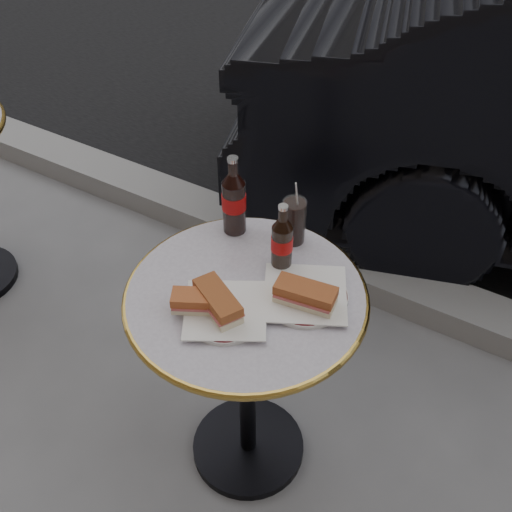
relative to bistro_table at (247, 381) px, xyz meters
The scene contains 11 objects.
ground 0.37m from the bistro_table, ahead, with size 80.00×80.00×0.00m, color slate.
curb 0.95m from the bistro_table, 90.00° to the left, with size 40.00×0.20×0.12m, color gray.
bistro_table is the anchor object (origin of this frame).
plate_left 0.38m from the bistro_table, 95.14° to the right, with size 0.21×0.21×0.01m, color silver.
plate_right 0.40m from the bistro_table, 24.96° to the left, with size 0.22×0.22×0.01m, color silver.
sandwich_left_a 0.42m from the bistro_table, 119.93° to the right, with size 0.13×0.06×0.05m, color #B1572D.
sandwich_left_b 0.41m from the bistro_table, 105.13° to the right, with size 0.15×0.07×0.05m, color brown.
sandwich_right 0.43m from the bistro_table, 13.34° to the left, with size 0.15×0.07×0.05m, color #9D4E27.
cola_bottle_left 0.55m from the bistro_table, 128.15° to the left, with size 0.07×0.07×0.24m, color black, non-canonical shape.
cola_bottle_right 0.49m from the bistro_table, 76.76° to the left, with size 0.06×0.06×0.20m, color black, non-canonical shape.
cola_glass 0.49m from the bistro_table, 88.53° to the left, with size 0.07×0.07×0.13m, color black.
Camera 1 is at (0.59, -0.95, 1.89)m, focal length 45.00 mm.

